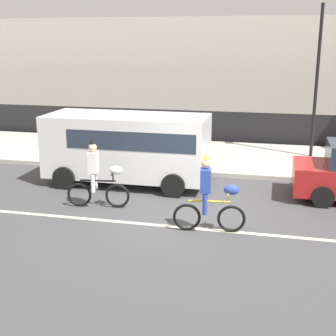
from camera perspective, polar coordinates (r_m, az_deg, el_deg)
ground_plane at (r=11.91m, az=2.19°, el=-6.35°), size 80.00×80.00×0.00m
road_centre_line at (r=11.45m, az=1.71°, el=-7.23°), size 36.00×0.14×0.01m
sidewalk_curb at (r=18.02m, az=6.14°, el=1.35°), size 60.00×5.00×0.15m
fence_line at (r=20.71m, az=7.20°, el=4.91°), size 40.00×0.08×1.40m
building_backdrop at (r=29.01m, az=8.76°, el=11.97°), size 28.00×8.00×5.59m
parade_cyclist_zebra at (r=12.68m, az=-8.52°, el=-1.14°), size 1.71×0.52×1.92m
parade_cyclist_cobalt at (r=10.98m, az=5.15°, el=-3.63°), size 1.72×0.51×1.92m
parked_van_white at (r=14.60m, az=-4.73°, el=2.94°), size 5.00×2.22×2.18m
street_lamp_post at (r=18.08m, az=17.94°, el=13.30°), size 0.36×0.36×5.86m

